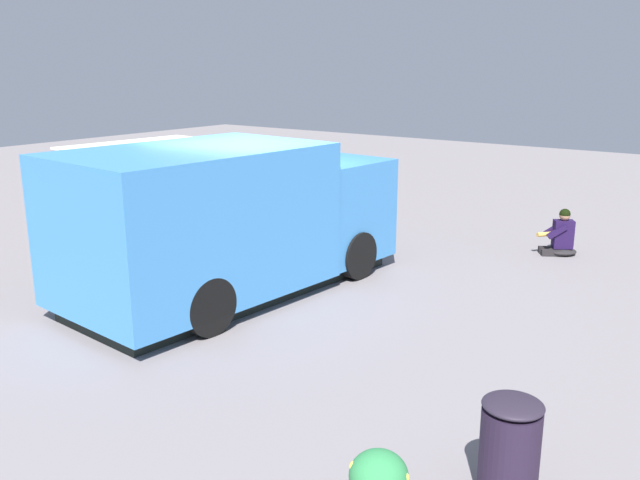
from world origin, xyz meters
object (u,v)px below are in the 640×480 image
at_px(person_customer, 561,238).
at_px(trash_bin, 510,447).
at_px(planter_flowering_side, 315,198).
at_px(food_truck, 230,222).

distance_m(person_customer, trash_bin, 7.55).
distance_m(planter_flowering_side, trash_bin, 10.61).
relative_size(person_customer, planter_flowering_side, 1.24).
bearing_deg(food_truck, person_customer, -33.82).
relative_size(planter_flowering_side, trash_bin, 0.80).
bearing_deg(person_customer, planter_flowering_side, 88.11).
relative_size(food_truck, trash_bin, 6.36).
bearing_deg(food_truck, planter_flowering_side, 23.96).
relative_size(food_truck, person_customer, 6.39).
bearing_deg(planter_flowering_side, food_truck, -156.04).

